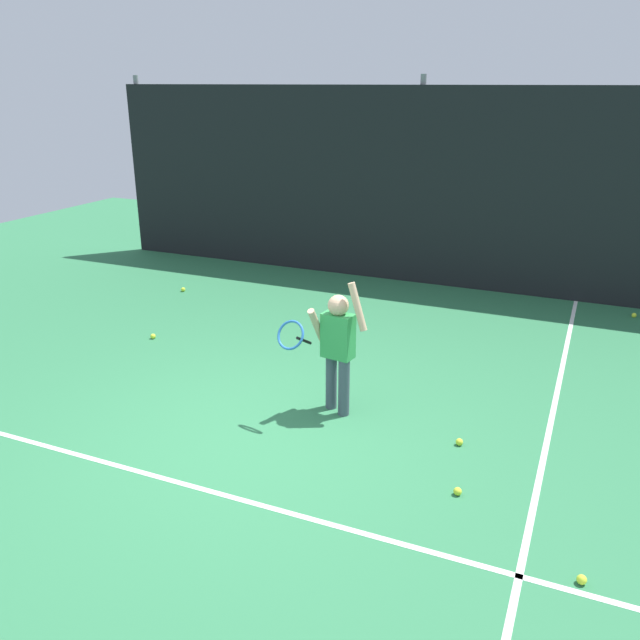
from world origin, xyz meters
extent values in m
plane|color=#2D7247|center=(0.00, 0.00, 0.00)|extent=(20.00, 20.00, 0.00)
cube|color=white|center=(0.00, -0.88, 0.00)|extent=(9.00, 0.05, 0.00)
cube|color=white|center=(2.52, 1.00, 0.00)|extent=(0.05, 9.00, 0.00)
cube|color=black|center=(0.00, 5.43, 1.51)|extent=(10.83, 0.08, 3.03)
cylinder|color=slate|center=(-5.26, 5.49, 1.59)|extent=(0.09, 0.09, 3.18)
cylinder|color=slate|center=(0.00, 5.49, 1.59)|extent=(0.09, 0.09, 3.18)
cylinder|color=#3F4C59|center=(0.47, 0.83, 0.29)|extent=(0.11, 0.11, 0.58)
cylinder|color=#3F4C59|center=(0.64, 0.75, 0.29)|extent=(0.11, 0.11, 0.58)
cube|color=green|center=(0.55, 0.79, 0.80)|extent=(0.32, 0.21, 0.44)
sphere|color=tan|center=(0.55, 0.79, 1.10)|extent=(0.20, 0.20, 0.20)
cylinder|color=tan|center=(0.75, 0.78, 1.12)|extent=(0.21, 0.10, 0.46)
cylinder|color=tan|center=(0.35, 0.76, 0.87)|extent=(0.11, 0.30, 0.43)
cylinder|color=black|center=(0.26, 0.65, 0.75)|extent=(0.06, 0.24, 0.15)
torus|color=#2666B2|center=(0.22, 0.44, 0.88)|extent=(0.31, 0.20, 0.26)
sphere|color=#CCE033|center=(1.80, 0.62, 0.03)|extent=(0.07, 0.07, 0.07)
sphere|color=#CCE033|center=(-3.12, 3.46, 0.03)|extent=(0.07, 0.07, 0.07)
sphere|color=#CCE033|center=(1.95, -0.14, 0.03)|extent=(0.07, 0.07, 0.07)
sphere|color=#CCE033|center=(-2.32, 1.65, 0.03)|extent=(0.07, 0.07, 0.07)
sphere|color=#CCE033|center=(3.30, 4.95, 0.03)|extent=(0.07, 0.07, 0.07)
sphere|color=#CCE033|center=(2.90, -0.78, 0.03)|extent=(0.07, 0.07, 0.07)
camera|label=1|loc=(2.70, -4.58, 3.07)|focal=36.66mm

